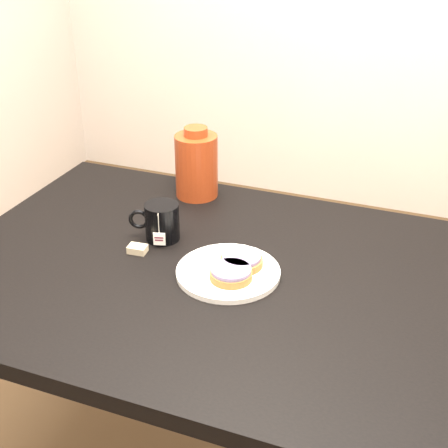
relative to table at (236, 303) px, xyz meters
The scene contains 7 objects.
table is the anchor object (origin of this frame).
plate 0.09m from the table, 150.37° to the right, with size 0.24×0.24×0.02m.
bagel_back 0.11m from the table, 79.05° to the left, with size 0.14×0.14×0.03m.
bagel_front 0.12m from the table, 88.12° to the right, with size 0.13×0.13×0.03m.
mug 0.28m from the table, 159.50° to the left, with size 0.14×0.11×0.10m.
teabag_pouch 0.28m from the table, behind, with size 0.04×0.03×0.02m, color #C6B793.
bagel_package 0.47m from the table, 125.41° to the left, with size 0.13×0.13×0.21m.
Camera 1 is at (0.41, -1.14, 1.54)m, focal length 50.00 mm.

